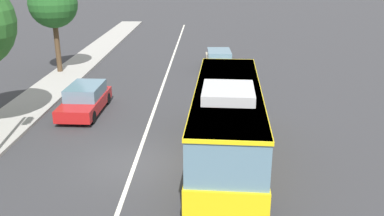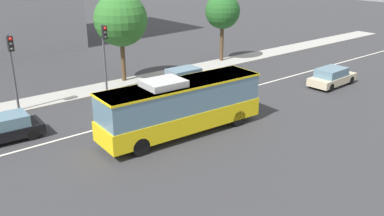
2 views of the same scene
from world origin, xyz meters
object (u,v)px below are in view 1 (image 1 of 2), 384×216
sedan_red (85,99)px  street_tree_kerbside_right (53,4)px  transit_bus (227,120)px  sedan_beige (219,60)px

sedan_red → street_tree_kerbside_right: size_ratio=0.69×
street_tree_kerbside_right → sedan_red: bearing=-153.0°
transit_bus → street_tree_kerbside_right: bearing=42.5°
sedan_red → transit_bus: bearing=53.5°
street_tree_kerbside_right → transit_bus: bearing=-140.3°
transit_bus → sedan_beige: transit_bus is taller
sedan_beige → sedan_red: same height
sedan_red → street_tree_kerbside_right: street_tree_kerbside_right is taller
transit_bus → sedan_red: size_ratio=2.23×
transit_bus → street_tree_kerbside_right: 18.01m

